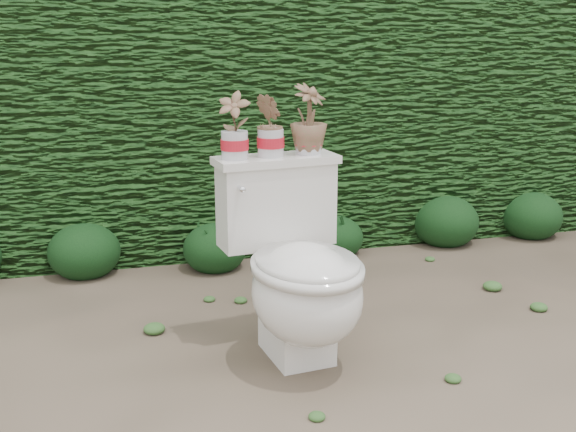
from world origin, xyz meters
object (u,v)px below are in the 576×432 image
object	(u,v)px
toilet	(299,273)
potted_plant_left	(234,127)
potted_plant_center	(271,127)
potted_plant_right	(309,121)

from	to	relation	value
toilet	potted_plant_left	world-z (taller)	potted_plant_left
potted_plant_left	potted_plant_center	distance (m)	0.15
potted_plant_left	potted_plant_right	world-z (taller)	potted_plant_right
potted_plant_left	toilet	bearing A→B (deg)	-15.89
toilet	potted_plant_center	size ratio (longest dim) A/B	3.27
potted_plant_center	potted_plant_right	world-z (taller)	potted_plant_right
potted_plant_left	potted_plant_right	size ratio (longest dim) A/B	0.93
potted_plant_center	potted_plant_left	bearing A→B (deg)	-85.24
potted_plant_center	potted_plant_right	size ratio (longest dim) A/B	0.88
potted_plant_left	potted_plant_center	xyz separation A→B (m)	(0.15, 0.02, -0.01)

